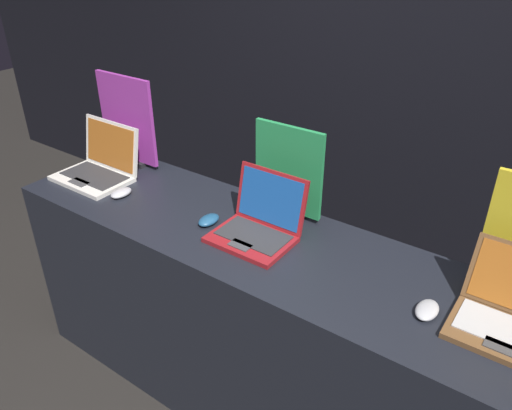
% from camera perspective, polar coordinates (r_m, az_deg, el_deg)
% --- Properties ---
extents(wall_back, '(8.00, 0.05, 2.80)m').
position_cam_1_polar(wall_back, '(3.01, 15.80, 15.49)').
color(wall_back, black).
rests_on(wall_back, ground_plane).
extents(display_counter, '(2.35, 0.61, 0.96)m').
position_cam_1_polar(display_counter, '(2.34, -0.08, -13.51)').
color(display_counter, black).
rests_on(display_counter, ground_plane).
extents(laptop_front, '(0.37, 0.30, 0.26)m').
position_cam_1_polar(laptop_front, '(2.62, -17.47, 4.32)').
color(laptop_front, silver).
rests_on(laptop_front, display_counter).
extents(mouse_front, '(0.07, 0.11, 0.03)m').
position_cam_1_polar(mouse_front, '(2.42, -15.15, 1.35)').
color(mouse_front, '#B2B2B7').
rests_on(mouse_front, display_counter).
extents(promo_stand_front, '(0.37, 0.07, 0.47)m').
position_cam_1_polar(promo_stand_front, '(2.68, -14.47, 9.11)').
color(promo_stand_front, black).
rests_on(promo_stand_front, display_counter).
extents(laptop_middle, '(0.32, 0.29, 0.25)m').
position_cam_1_polar(laptop_middle, '(2.02, 0.32, -2.08)').
color(laptop_middle, maroon).
rests_on(laptop_middle, display_counter).
extents(mouse_middle, '(0.07, 0.11, 0.03)m').
position_cam_1_polar(mouse_middle, '(2.13, -5.43, -1.72)').
color(mouse_middle, navy).
rests_on(mouse_middle, display_counter).
extents(promo_stand_middle, '(0.32, 0.07, 0.41)m').
position_cam_1_polar(promo_stand_middle, '(2.11, 3.70, 3.55)').
color(promo_stand_middle, black).
rests_on(promo_stand_middle, display_counter).
extents(mouse_back, '(0.07, 0.11, 0.03)m').
position_cam_1_polar(mouse_back, '(1.76, 18.96, -11.27)').
color(mouse_back, '#B2B2B7').
rests_on(mouse_back, display_counter).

